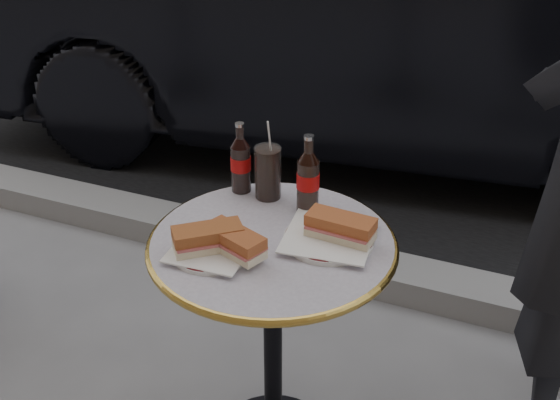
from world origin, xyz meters
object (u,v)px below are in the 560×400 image
at_px(bistro_table, 273,353).
at_px(cola_bottle_left, 241,157).
at_px(plate_right, 329,239).
at_px(cola_glass, 268,172).
at_px(cola_bottle_right, 308,174).
at_px(plate_left, 212,251).
at_px(parked_car, 383,14).

xyz_separation_m(bistro_table, cola_bottle_left, (-0.18, 0.20, 0.47)).
distance_m(plate_right, cola_glass, 0.28).
height_order(bistro_table, cola_bottle_right, cola_bottle_right).
bearing_deg(cola_bottle_right, cola_bottle_left, 171.16).
relative_size(plate_left, parked_car, 0.04).
distance_m(plate_left, parked_car, 2.33).
height_order(plate_right, cola_bottle_right, cola_bottle_right).
height_order(plate_right, cola_glass, cola_glass).
bearing_deg(parked_car, cola_glass, 179.30).
distance_m(plate_right, cola_bottle_right, 0.19).
bearing_deg(plate_left, cola_bottle_right, 63.18).
xyz_separation_m(cola_bottle_left, cola_bottle_right, (0.21, -0.03, 0.01)).
relative_size(bistro_table, cola_bottle_right, 3.38).
bearing_deg(cola_bottle_right, bistro_table, -99.55).
bearing_deg(parked_car, bistro_table, -178.82).
bearing_deg(parked_car, cola_bottle_right, -177.35).
xyz_separation_m(bistro_table, plate_right, (0.13, 0.05, 0.37)).
distance_m(plate_left, cola_bottle_left, 0.33).
xyz_separation_m(cola_bottle_left, parked_car, (-0.15, 2.01, -0.11)).
bearing_deg(cola_bottle_right, cola_glass, 167.56).
height_order(bistro_table, parked_car, parked_car).
bearing_deg(plate_left, bistro_table, 43.99).
distance_m(plate_right, cola_bottle_left, 0.36).
bearing_deg(cola_glass, parked_car, 96.57).
height_order(cola_bottle_right, cola_glass, cola_bottle_right).
xyz_separation_m(plate_right, parked_car, (-0.46, 2.17, -0.02)).
height_order(plate_left, cola_bottle_left, cola_bottle_left).
bearing_deg(cola_bottle_left, bistro_table, -48.32).
distance_m(plate_right, parked_car, 2.21).
relative_size(plate_right, parked_car, 0.05).
xyz_separation_m(plate_right, cola_bottle_right, (-0.10, 0.12, 0.10)).
relative_size(cola_bottle_left, parked_car, 0.05).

